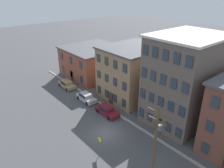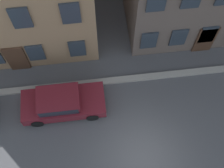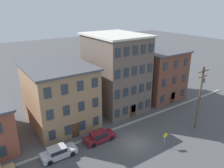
# 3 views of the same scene
# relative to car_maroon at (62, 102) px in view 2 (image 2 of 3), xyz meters

# --- Properties ---
(ground_plane) EXTENTS (200.00, 200.00, 0.00)m
(ground_plane) POSITION_rel_car_maroon_xyz_m (3.89, -3.24, -0.75)
(ground_plane) COLOR #4C4C4F
(kerb_strip) EXTENTS (56.00, 0.36, 0.16)m
(kerb_strip) POSITION_rel_car_maroon_xyz_m (3.89, 1.26, -0.67)
(kerb_strip) COLOR #9E998E
(kerb_strip) RESTS_ON ground_plane
(car_maroon) EXTENTS (4.40, 1.92, 1.43)m
(car_maroon) POSITION_rel_car_maroon_xyz_m (0.00, 0.00, 0.00)
(car_maroon) COLOR maroon
(car_maroon) RESTS_ON ground_plane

